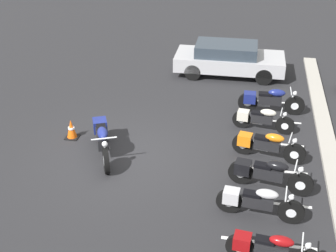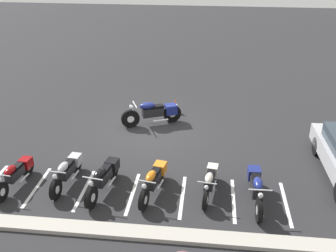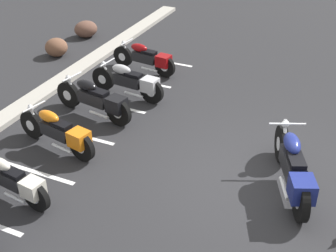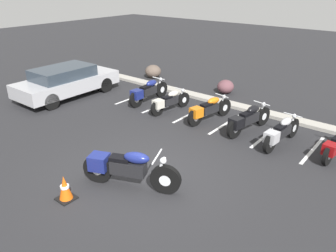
# 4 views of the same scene
# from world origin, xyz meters

# --- Properties ---
(ground) EXTENTS (60.00, 60.00, 0.00)m
(ground) POSITION_xyz_m (0.00, 0.00, 0.00)
(ground) COLOR #262628
(motorcycle_navy_featured) EXTENTS (2.31, 1.18, 0.97)m
(motorcycle_navy_featured) POSITION_xyz_m (-0.00, -0.64, 0.52)
(motorcycle_navy_featured) COLOR black
(motorcycle_navy_featured) RESTS_ON ground
(parked_bike_0) EXTENTS (0.63, 2.23, 0.88)m
(parked_bike_0) POSITION_xyz_m (-3.58, 4.05, 0.47)
(parked_bike_0) COLOR black
(parked_bike_0) RESTS_ON ground
(parked_bike_1) EXTENTS (0.61, 1.94, 0.77)m
(parked_bike_1) POSITION_xyz_m (-2.28, 3.82, 0.41)
(parked_bike_1) COLOR black
(parked_bike_1) RESTS_ON ground
(parked_bike_2) EXTENTS (0.74, 2.08, 0.83)m
(parked_bike_2) POSITION_xyz_m (-0.64, 3.98, 0.44)
(parked_bike_2) COLOR black
(parked_bike_2) RESTS_ON ground
(parked_bike_3) EXTENTS (0.73, 2.18, 0.86)m
(parked_bike_3) POSITION_xyz_m (0.84, 4.02, 0.46)
(parked_bike_3) COLOR black
(parked_bike_3) RESTS_ON ground
(parked_bike_4) EXTENTS (0.59, 2.08, 0.82)m
(parked_bike_4) POSITION_xyz_m (2.05, 3.78, 0.43)
(parked_bike_4) COLOR black
(parked_bike_4) RESTS_ON ground
(parked_bike_5) EXTENTS (0.60, 1.99, 0.78)m
(parked_bike_5) POSITION_xyz_m (3.55, 4.09, 0.42)
(parked_bike_5) COLOR black
(parked_bike_5) RESTS_ON ground
(concrete_curb) EXTENTS (18.00, 0.50, 0.12)m
(concrete_curb) POSITION_xyz_m (0.00, 5.86, 0.06)
(concrete_curb) COLOR #A8A399
(concrete_curb) RESTS_ON ground
(traffic_cone) EXTENTS (0.40, 0.40, 0.61)m
(traffic_cone) POSITION_xyz_m (-0.70, -1.87, 0.29)
(traffic_cone) COLOR black
(traffic_cone) RESTS_ON ground
(stall_line_0) EXTENTS (0.10, 2.10, 0.00)m
(stall_line_0) POSITION_xyz_m (-4.46, 4.13, 0.00)
(stall_line_0) COLOR white
(stall_line_0) RESTS_ON ground
(stall_line_1) EXTENTS (0.10, 2.10, 0.00)m
(stall_line_1) POSITION_xyz_m (-2.98, 4.13, 0.00)
(stall_line_1) COLOR white
(stall_line_1) RESTS_ON ground
(stall_line_2) EXTENTS (0.10, 2.10, 0.00)m
(stall_line_2) POSITION_xyz_m (-1.50, 4.13, 0.00)
(stall_line_2) COLOR white
(stall_line_2) RESTS_ON ground
(stall_line_3) EXTENTS (0.10, 2.10, 0.00)m
(stall_line_3) POSITION_xyz_m (-0.02, 4.13, 0.00)
(stall_line_3) COLOR white
(stall_line_3) RESTS_ON ground
(stall_line_4) EXTENTS (0.10, 2.10, 0.00)m
(stall_line_4) POSITION_xyz_m (1.46, 4.13, 0.00)
(stall_line_4) COLOR white
(stall_line_4) RESTS_ON ground
(stall_line_5) EXTENTS (0.10, 2.10, 0.00)m
(stall_line_5) POSITION_xyz_m (2.94, 4.13, 0.00)
(stall_line_5) COLOR white
(stall_line_5) RESTS_ON ground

